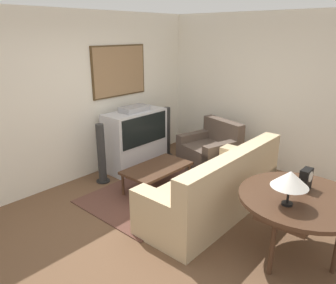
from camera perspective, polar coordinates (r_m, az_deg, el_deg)
name	(u,v)px	position (r m, az deg, el deg)	size (l,w,h in m)	color
ground_plane	(171,224)	(4.39, 0.60, -14.01)	(12.00, 12.00, 0.00)	brown
wall_back	(71,99)	(5.44, -16.47, 7.20)	(12.00, 0.10, 2.70)	silver
wall_right	(271,93)	(6.02, 17.54, 8.07)	(0.06, 12.00, 2.70)	silver
area_rug	(163,189)	(5.22, -0.89, -8.22)	(2.39, 1.49, 0.01)	brown
tv	(135,139)	(5.90, -5.71, 0.51)	(1.14, 0.52, 1.14)	silver
couch	(215,191)	(4.50, 8.19, -8.48)	(2.21, 0.89, 0.94)	#CCB289
armchair	(210,152)	(5.98, 7.40, -1.77)	(1.02, 1.08, 0.85)	brown
coffee_table	(157,169)	(5.08, -1.92, -4.74)	(1.07, 0.60, 0.39)	#472D1E
console_table	(301,202)	(3.76, 22.08, -9.61)	(1.28, 1.28, 0.73)	#472D1E
table_lamp	(290,179)	(3.40, 20.51, -6.10)	(0.37, 0.37, 0.36)	black
mantel_clock	(306,179)	(3.88, 22.87, -5.97)	(0.18, 0.10, 0.23)	black
speaker_tower_left	(101,155)	(5.42, -11.52, -2.26)	(0.22, 0.22, 0.99)	black
speaker_tower_right	(167,134)	(6.43, -0.20, 1.48)	(0.22, 0.22, 0.99)	black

